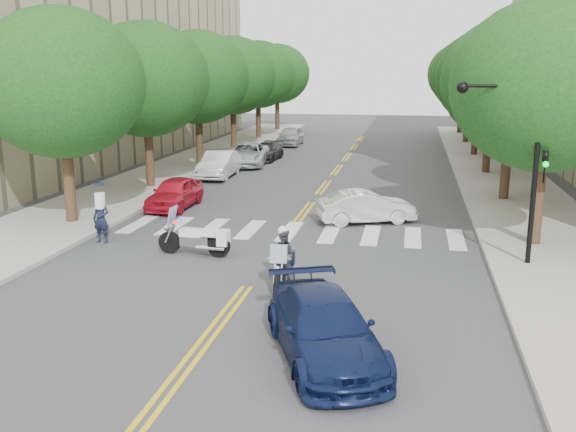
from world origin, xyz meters
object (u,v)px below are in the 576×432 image
(convertible, at_px, (366,207))
(motorcycle_parked, at_px, (200,239))
(sedan_blue, at_px, (324,328))
(motorcycle_police, at_px, (283,259))
(officer_standing, at_px, (101,219))

(convertible, bearing_deg, motorcycle_parked, 116.53)
(motorcycle_parked, xyz_separation_m, sedan_blue, (5.12, -6.93, 0.12))
(motorcycle_police, relative_size, sedan_blue, 0.46)
(officer_standing, distance_m, sedan_blue, 11.99)
(motorcycle_police, bearing_deg, motorcycle_parked, -37.40)
(motorcycle_police, height_order, motorcycle_parked, motorcycle_police)
(motorcycle_parked, height_order, officer_standing, officer_standing)
(officer_standing, height_order, sedan_blue, officer_standing)
(motorcycle_police, height_order, sedan_blue, motorcycle_police)
(motorcycle_police, bearing_deg, sedan_blue, 110.23)
(motorcycle_police, distance_m, sedan_blue, 4.90)
(officer_standing, height_order, convertible, officer_standing)
(convertible, bearing_deg, sedan_blue, 158.33)
(motorcycle_police, relative_size, officer_standing, 1.24)
(motorcycle_police, height_order, convertible, motorcycle_police)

